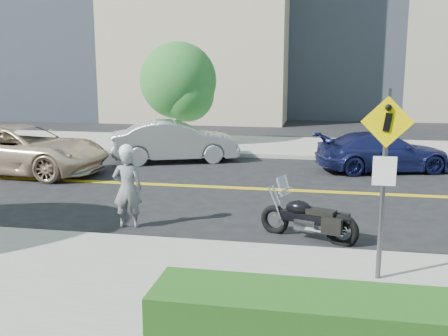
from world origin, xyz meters
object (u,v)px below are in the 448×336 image
motorcycle (309,209)px  parked_car_blue (383,152)px  suv (22,150)px  pedestrian_sign (384,167)px  parked_car_silver (175,141)px  motorcyclist (127,186)px

motorcycle → parked_car_blue: parked_car_blue is taller
parked_car_blue → suv: bearing=85.8°
pedestrian_sign → parked_car_silver: 11.87m
pedestrian_sign → motorcyclist: (-5.05, 2.26, -1.05)m
suv → parked_car_blue: bearing=-74.6°
motorcyclist → pedestrian_sign: bearing=144.6°
suv → parked_car_silver: suv is taller
pedestrian_sign → parked_car_silver: (-6.20, 10.05, -1.22)m
pedestrian_sign → parked_car_blue: bearing=83.8°
motorcyclist → parked_car_silver: (-1.16, 7.79, -0.17)m
pedestrian_sign → parked_car_blue: (1.06, 9.64, -1.32)m
parked_car_blue → pedestrian_sign: bearing=157.1°
pedestrian_sign → motorcycle: bearing=118.1°
parked_car_silver → motorcycle: bearing=-168.3°
parked_car_silver → motorcyclist: bearing=167.5°
motorcyclist → parked_car_blue: 9.58m
suv → parked_car_silver: size_ratio=1.24×
pedestrian_sign → motorcycle: pedestrian_sign is taller
parked_car_blue → motorcyclist: bearing=123.7°
motorcyclist → suv: (-5.46, 4.83, -0.13)m
motorcycle → pedestrian_sign: bearing=-41.3°
motorcyclist → parked_car_blue: bearing=-140.8°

